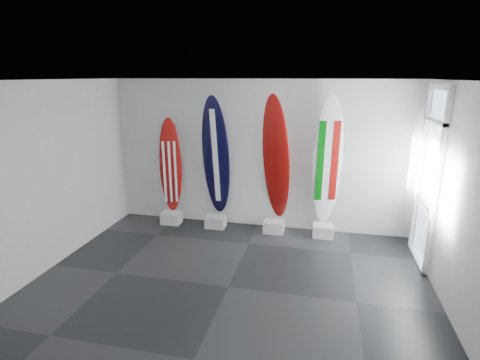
% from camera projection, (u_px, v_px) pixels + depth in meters
% --- Properties ---
extents(floor, '(6.00, 6.00, 0.00)m').
position_uv_depth(floor, '(228.00, 287.00, 5.64)').
color(floor, black).
rests_on(floor, ground).
extents(ceiling, '(6.00, 6.00, 0.00)m').
position_uv_depth(ceiling, '(226.00, 80.00, 4.84)').
color(ceiling, white).
rests_on(ceiling, wall_back).
extents(wall_back, '(6.00, 0.00, 6.00)m').
position_uv_depth(wall_back, '(258.00, 156.00, 7.59)').
color(wall_back, silver).
rests_on(wall_back, ground).
extents(wall_front, '(6.00, 0.00, 6.00)m').
position_uv_depth(wall_front, '(146.00, 286.00, 2.89)').
color(wall_front, silver).
rests_on(wall_front, ground).
extents(wall_left, '(0.00, 5.00, 5.00)m').
position_uv_depth(wall_left, '(42.00, 179.00, 5.87)').
color(wall_left, silver).
rests_on(wall_left, ground).
extents(wall_right, '(0.00, 5.00, 5.00)m').
position_uv_depth(wall_right, '(464.00, 207.00, 4.61)').
color(wall_right, silver).
rests_on(wall_right, ground).
extents(display_block_usa, '(0.40, 0.30, 0.24)m').
position_uv_depth(display_block_usa, '(171.00, 218.00, 8.04)').
color(display_block_usa, silver).
rests_on(display_block_usa, floor).
extents(surfboard_usa, '(0.48, 0.29, 2.01)m').
position_uv_depth(surfboard_usa, '(171.00, 166.00, 7.83)').
color(surfboard_usa, '#970F0B').
rests_on(surfboard_usa, display_block_usa).
extents(display_block_navy, '(0.40, 0.30, 0.24)m').
position_uv_depth(display_block_navy, '(216.00, 222.00, 7.83)').
color(display_block_navy, silver).
rests_on(display_block_navy, floor).
extents(surfboard_navy, '(0.59, 0.49, 2.48)m').
position_uv_depth(surfboard_navy, '(216.00, 157.00, 7.56)').
color(surfboard_navy, black).
rests_on(surfboard_navy, display_block_navy).
extents(display_block_swiss, '(0.40, 0.30, 0.24)m').
position_uv_depth(display_block_swiss, '(274.00, 227.00, 7.58)').
color(display_block_swiss, silver).
rests_on(display_block_swiss, floor).
extents(surfboard_swiss, '(0.70, 0.65, 2.52)m').
position_uv_depth(surfboard_swiss, '(276.00, 159.00, 7.30)').
color(surfboard_swiss, '#970F0B').
rests_on(surfboard_swiss, display_block_swiss).
extents(display_block_italy, '(0.40, 0.30, 0.24)m').
position_uv_depth(display_block_italy, '(323.00, 231.00, 7.37)').
color(display_block_italy, silver).
rests_on(display_block_italy, floor).
extents(surfboard_italy, '(0.60, 0.34, 2.52)m').
position_uv_depth(surfboard_italy, '(328.00, 161.00, 7.10)').
color(surfboard_italy, white).
rests_on(surfboard_italy, display_block_italy).
extents(wall_outlet, '(0.09, 0.02, 0.13)m').
position_uv_depth(wall_outlet, '(149.00, 201.00, 8.40)').
color(wall_outlet, silver).
rests_on(wall_outlet, wall_back).
extents(glass_door, '(0.12, 1.16, 2.85)m').
position_uv_depth(glass_door, '(429.00, 180.00, 6.09)').
color(glass_door, white).
rests_on(glass_door, floor).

